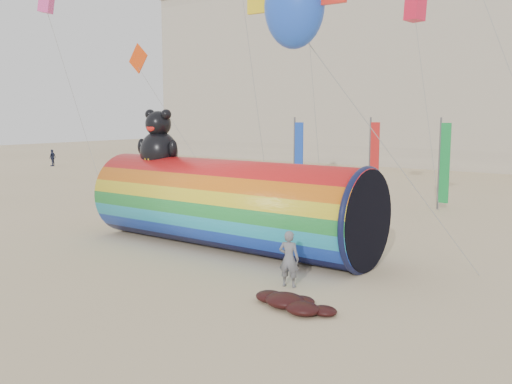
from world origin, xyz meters
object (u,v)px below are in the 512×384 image
Objects in this scene: hotel_building at (401,69)px; kite_handler at (289,259)px; windsock_assembly at (228,202)px; fabric_bundle at (292,303)px.

hotel_building is 50.92m from kite_handler.
windsock_assembly reaches higher than kite_handler.
hotel_building is 4.90× the size of windsock_assembly.
hotel_building reaches higher than fabric_bundle.
fabric_bundle is at bearing 112.38° from kite_handler.
kite_handler is 2.16m from fabric_bundle.
fabric_bundle is (17.14, -49.08, -10.14)m from hotel_building.
windsock_assembly is at bearing 142.54° from fabric_bundle.
kite_handler is at bearing 125.34° from fabric_bundle.
windsock_assembly is at bearing -44.37° from kite_handler.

